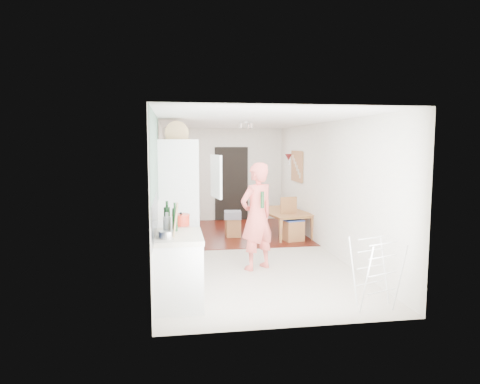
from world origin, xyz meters
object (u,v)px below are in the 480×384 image
object	(u,v)px
dining_chair	(293,219)
stool	(233,228)
dining_table	(283,225)
person	(257,207)
drying_rack	(376,274)

from	to	relation	value
dining_chair	stool	xyz separation A→B (m)	(-1.22, 0.57, -0.26)
dining_table	person	bearing A→B (deg)	145.88
person	drying_rack	bearing A→B (deg)	91.94
dining_table	drying_rack	distance (m)	4.45
stool	person	bearing A→B (deg)	-88.73
dining_chair	drying_rack	distance (m)	3.86
person	drying_rack	distance (m)	2.32
person	dining_table	size ratio (longest dim) A/B	1.52
stool	dining_table	bearing A→B (deg)	0.61
drying_rack	dining_table	bearing A→B (deg)	70.70
dining_chair	stool	bearing A→B (deg)	142.19
person	dining_table	world-z (taller)	person
stool	dining_chair	bearing A→B (deg)	-25.27
person	stool	size ratio (longest dim) A/B	4.98
drying_rack	stool	bearing A→B (deg)	85.46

